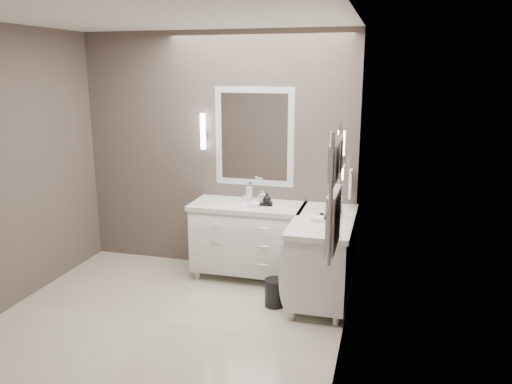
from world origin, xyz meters
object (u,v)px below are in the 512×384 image
(towel_ladder, at_px, (334,199))
(waste_bin, at_px, (275,293))
(vanity_right, at_px, (323,253))
(vanity_back, at_px, (248,235))

(towel_ladder, xyz_separation_m, waste_bin, (-0.65, 1.00, -1.25))
(vanity_right, xyz_separation_m, towel_ladder, (0.23, -1.30, 0.91))
(vanity_right, relative_size, towel_ladder, 1.38)
(vanity_right, height_order, waste_bin, vanity_right)
(vanity_right, distance_m, waste_bin, 0.63)
(towel_ladder, relative_size, waste_bin, 3.26)
(towel_ladder, bearing_deg, vanity_back, 124.10)
(vanity_right, bearing_deg, towel_ladder, -80.16)
(vanity_right, xyz_separation_m, waste_bin, (-0.43, -0.30, -0.35))
(waste_bin, bearing_deg, vanity_right, 35.25)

